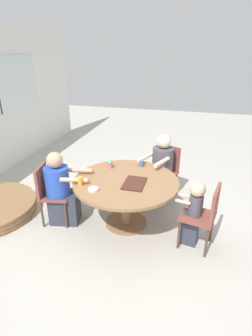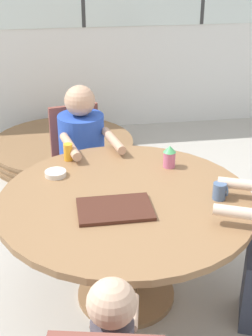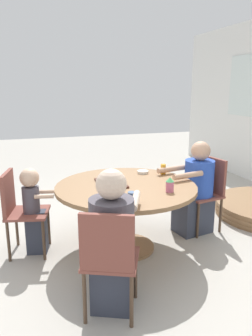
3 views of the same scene
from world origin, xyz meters
name	(u,v)px [view 1 (image 1 of 3)]	position (x,y,z in m)	size (l,w,h in m)	color
ground_plane	(126,223)	(0.00, 0.00, 0.00)	(16.00, 16.00, 0.00)	#B2ADA3
dining_table	(126,189)	(0.00, 0.00, 0.58)	(1.44, 1.44, 0.71)	olive
chair_for_woman_green_shirt	(166,167)	(1.00, -0.43, 0.52)	(0.53, 0.53, 0.87)	brown
chair_for_man_blue_shirt	(49,189)	(-0.21, 1.07, 0.52)	(0.47, 0.47, 0.87)	brown
chair_for_toddler	(206,212)	(-0.23, -1.07, 0.52)	(0.47, 0.47, 0.87)	brown
person_woman_green_shirt	(161,171)	(0.85, -0.37, 0.50)	(0.69, 0.55, 1.12)	#333847
person_man_blue_shirt	(61,192)	(-0.18, 0.90, 0.48)	(0.44, 0.67, 1.08)	#333847
person_toddler	(193,213)	(-0.20, -0.92, 0.47)	(0.24, 0.35, 0.90)	#333847
food_tray_dark	(134,183)	(-0.08, -0.14, 0.72)	(0.40, 0.27, 0.02)	#472319
coffee_mug	(141,163)	(0.51, -0.10, 0.75)	(0.08, 0.07, 0.10)	slate
sippy_cup	(110,163)	(0.33, 0.34, 0.78)	(0.08, 0.08, 0.14)	#CC668C
juice_glass	(80,181)	(-0.30, 0.54, 0.76)	(0.06, 0.06, 0.11)	gold
bowl_white_shallow	(93,189)	(-0.38, 0.32, 0.72)	(0.13, 0.13, 0.03)	silver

